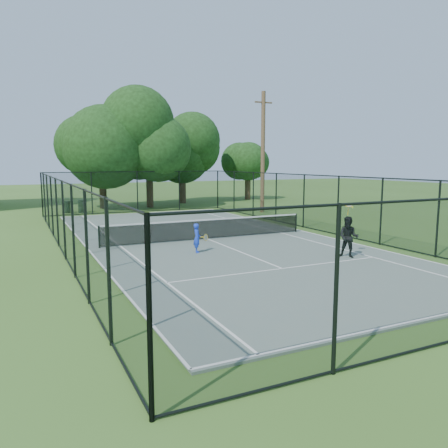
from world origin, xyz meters
name	(u,v)px	position (x,y,z in m)	size (l,w,h in m)	color
ground	(208,240)	(0.00, 0.00, 0.00)	(120.00, 120.00, 0.00)	#395B1F
tennis_court	(208,240)	(0.00, 0.00, 0.03)	(11.00, 24.00, 0.06)	slate
tennis_net	(208,228)	(0.00, 0.00, 0.58)	(10.08, 0.08, 0.95)	black
fence	(208,209)	(0.00, 0.00, 1.50)	(13.10, 26.10, 3.00)	black
tree_near_left	(101,141)	(-1.80, 16.83, 5.30)	(6.60, 6.60, 8.61)	#332114
tree_near_mid	(149,144)	(1.80, 16.05, 5.13)	(6.36, 6.36, 8.32)	#332114
tree_near_right	(182,148)	(5.50, 18.34, 4.86)	(5.54, 5.54, 7.65)	#332114
tree_far_right	(248,163)	(12.56, 19.11, 3.59)	(4.39, 4.39, 5.81)	#332114
trash_bin_left	(66,207)	(-4.82, 14.63, 0.44)	(0.58, 0.58, 0.87)	black
trash_bin_right	(82,206)	(-3.77, 14.39, 0.47)	(0.58, 0.58, 0.93)	black
utility_pole	(263,152)	(8.26, 9.00, 4.39)	(1.40, 0.30, 8.66)	#4C3823
player_blue	(197,238)	(-1.60, -2.62, 0.65)	(0.77, 0.48, 1.17)	blue
player_black	(349,237)	(3.23, -5.98, 0.85)	(1.07, 0.99, 2.02)	black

